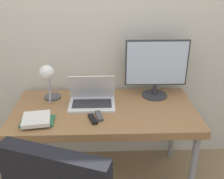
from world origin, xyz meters
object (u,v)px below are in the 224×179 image
(laptop, at_px, (92,99))
(book_stack, at_px, (37,120))
(monitor, at_px, (157,67))
(desk_lamp, at_px, (48,77))

(laptop, bearing_deg, book_stack, -144.72)
(laptop, distance_m, book_stack, 0.47)
(monitor, distance_m, desk_lamp, 0.88)
(monitor, relative_size, desk_lamp, 1.55)
(monitor, xyz_separation_m, desk_lamp, (-0.88, -0.11, -0.04))
(monitor, height_order, desk_lamp, monitor)
(monitor, bearing_deg, laptop, -165.14)
(monitor, height_order, book_stack, monitor)
(monitor, bearing_deg, desk_lamp, -172.67)
(laptop, xyz_separation_m, desk_lamp, (-0.34, 0.03, 0.18))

